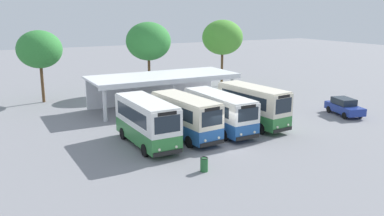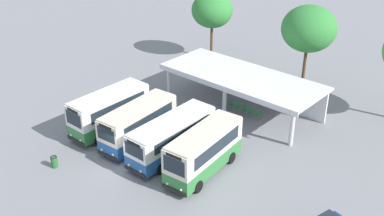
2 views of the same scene
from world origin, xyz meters
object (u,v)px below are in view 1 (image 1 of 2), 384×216
Objects in this scene: city_bus_nearest_orange at (147,121)px; waiting_chair_far_end_seat at (186,101)px; waiting_chair_fifth_seat at (180,102)px; litter_bin_apron at (204,164)px; waiting_chair_end_by_column at (154,105)px; city_bus_second_in_row at (185,116)px; city_bus_middle_cream at (219,111)px; city_bus_fourth_amber at (253,105)px; parked_car_flank at (344,107)px; waiting_chair_fourth_seat at (174,103)px; waiting_chair_second_from_end at (161,104)px; waiting_chair_middle_seat at (168,104)px.

waiting_chair_far_end_seat is at bearing 49.83° from city_bus_nearest_orange.
litter_bin_apron is at bearing -111.58° from waiting_chair_fifth_seat.
waiting_chair_far_end_seat is (3.64, 0.09, 0.00)m from waiting_chair_end_by_column.
city_bus_middle_cream is (3.31, 0.40, -0.08)m from city_bus_second_in_row.
city_bus_fourth_amber reaches higher than city_bus_second_in_row.
waiting_chair_fourth_seat is (-13.02, 10.36, -0.30)m from parked_car_flank.
waiting_chair_second_from_end is at bearing 144.35° from parked_car_flank.
waiting_chair_middle_seat and waiting_chair_fifth_seat have the same top height.
parked_car_flank is at bearing -38.52° from waiting_chair_fourth_seat.
city_bus_nearest_orange is at bearing 178.55° from parked_car_flank.
waiting_chair_middle_seat is (2.85, 9.56, -1.28)m from city_bus_second_in_row.
waiting_chair_fourth_seat is at bearing 55.04° from city_bus_nearest_orange.
city_bus_second_in_row is at bearing -110.42° from waiting_chair_fourth_seat.
city_bus_fourth_amber reaches higher than waiting_chair_second_from_end.
city_bus_fourth_amber is 8.47× the size of waiting_chair_second_from_end.
city_bus_second_in_row is 16.65m from parked_car_flank.
city_bus_middle_cream is 9.29m from waiting_chair_fifth_seat.
city_bus_second_in_row is (3.31, 0.24, -0.08)m from city_bus_nearest_orange.
city_bus_middle_cream is 9.25m from waiting_chair_middle_seat.
city_bus_nearest_orange reaches higher than city_bus_second_in_row.
waiting_chair_far_end_seat is at bearing 62.44° from city_bus_second_in_row.
waiting_chair_second_from_end is (-14.48, 10.38, -0.30)m from parked_car_flank.
waiting_chair_far_end_seat is 0.96× the size of litter_bin_apron.
city_bus_nearest_orange is 8.47× the size of waiting_chair_fifth_seat.
waiting_chair_middle_seat is (1.46, -0.00, 0.00)m from waiting_chair_end_by_column.
parked_car_flank reaches higher than waiting_chair_far_end_seat.
city_bus_nearest_orange is 11.36m from waiting_chair_second_from_end.
waiting_chair_far_end_seat is (0.73, 0.10, 0.00)m from waiting_chair_fifth_seat.
waiting_chair_second_from_end is 2.91m from waiting_chair_far_end_seat.
litter_bin_apron is at bearing -104.52° from waiting_chair_second_from_end.
city_bus_fourth_amber is 8.47× the size of waiting_chair_end_by_column.
waiting_chair_second_from_end is at bearing 61.17° from city_bus_nearest_orange.
city_bus_nearest_orange is at bearing -122.18° from waiting_chair_middle_seat.
waiting_chair_end_by_column is at bearing 64.33° from city_bus_nearest_orange.
city_bus_second_in_row is at bearing 4.10° from city_bus_nearest_orange.
city_bus_fourth_amber is 8.47× the size of waiting_chair_far_end_seat.
litter_bin_apron reaches higher than waiting_chair_second_from_end.
waiting_chair_fourth_seat is at bearing 4.70° from waiting_chair_middle_seat.
city_bus_nearest_orange is at bearing -124.96° from waiting_chair_fourth_seat.
litter_bin_apron is at bearing -106.98° from waiting_chair_middle_seat.
waiting_chair_second_from_end is 0.73m from waiting_chair_middle_seat.
city_bus_fourth_amber is at bearing -80.40° from waiting_chair_far_end_seat.
city_bus_second_in_row is 8.47× the size of waiting_chair_middle_seat.
parked_car_flank reaches higher than litter_bin_apron.
city_bus_nearest_orange is 8.09× the size of litter_bin_apron.
city_bus_nearest_orange is 9.95m from city_bus_fourth_amber.
waiting_chair_fourth_seat is (0.27, 9.22, -1.20)m from city_bus_middle_cream.
city_bus_second_in_row is 8.47× the size of waiting_chair_end_by_column.
city_bus_fourth_amber is at bearing -76.00° from waiting_chair_fifth_seat.
waiting_chair_fourth_seat is (2.18, 0.06, 0.00)m from waiting_chair_end_by_column.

